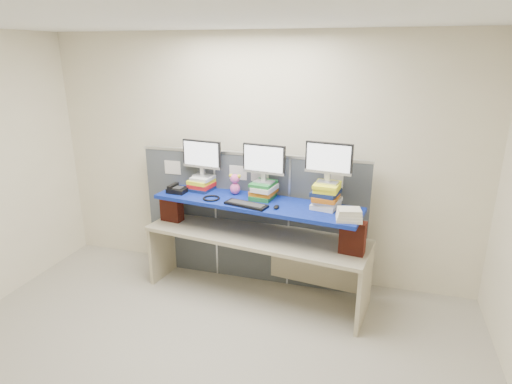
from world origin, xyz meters
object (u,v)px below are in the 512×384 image
(monitor_center, at_px, (264,161))
(monitor_right, at_px, (329,160))
(monitor_left, at_px, (202,156))
(desk_phone, at_px, (177,189))
(desk, at_px, (256,246))
(blue_board, at_px, (256,203))
(keyboard, at_px, (246,204))

(monitor_center, height_order, monitor_right, monitor_right)
(monitor_left, relative_size, monitor_right, 1.00)
(monitor_center, height_order, desk_phone, monitor_center)
(desk, height_order, monitor_left, monitor_left)
(desk, bearing_deg, blue_board, -82.15)
(blue_board, bearing_deg, monitor_left, 170.50)
(desk_phone, bearing_deg, monitor_left, 40.42)
(blue_board, bearing_deg, desk, 97.85)
(blue_board, distance_m, monitor_right, 0.88)
(keyboard, distance_m, desk_phone, 0.89)
(desk, distance_m, keyboard, 0.55)
(blue_board, xyz_separation_m, keyboard, (-0.05, -0.16, 0.03))
(desk_phone, bearing_deg, desk, 1.59)
(monitor_left, xyz_separation_m, keyboard, (0.63, -0.38, -0.37))
(monitor_center, xyz_separation_m, desk_phone, (-0.97, -0.07, -0.37))
(monitor_left, distance_m, desk_phone, 0.46)
(blue_board, distance_m, desk_phone, 0.92)
(monitor_left, height_order, monitor_center, monitor_center)
(monitor_left, distance_m, keyboard, 0.82)
(desk, bearing_deg, desk_phone, -174.74)
(blue_board, xyz_separation_m, monitor_right, (0.73, 0.02, 0.50))
(desk, xyz_separation_m, keyboard, (-0.05, -0.16, 0.53))
(desk, xyz_separation_m, blue_board, (0.00, -0.00, 0.49))
(monitor_center, distance_m, keyboard, 0.49)
(desk, height_order, monitor_right, monitor_right)
(monitor_center, relative_size, monitor_right, 1.00)
(desk, height_order, keyboard, keyboard)
(desk, bearing_deg, monitor_left, 170.50)
(desk_phone, bearing_deg, keyboard, -9.15)
(desk, relative_size, blue_board, 1.13)
(desk, relative_size, monitor_center, 5.32)
(monitor_left, height_order, desk_phone, monitor_left)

